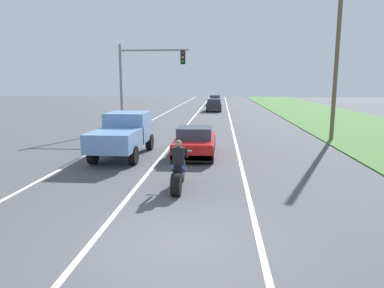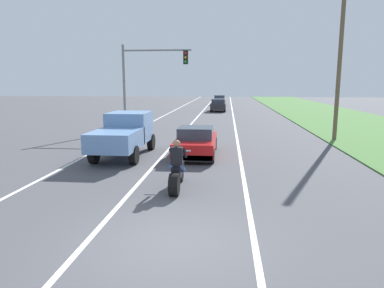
% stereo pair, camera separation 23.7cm
% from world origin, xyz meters
% --- Properties ---
extents(ground_plane, '(160.00, 160.00, 0.00)m').
position_xyz_m(ground_plane, '(0.00, 0.00, 0.00)').
color(ground_plane, '#4C4C51').
extents(lane_stripe_left_solid, '(0.14, 120.00, 0.01)m').
position_xyz_m(lane_stripe_left_solid, '(-5.40, 20.00, 0.00)').
color(lane_stripe_left_solid, white).
rests_on(lane_stripe_left_solid, ground).
extents(lane_stripe_right_solid, '(0.14, 120.00, 0.01)m').
position_xyz_m(lane_stripe_right_solid, '(1.80, 20.00, 0.00)').
color(lane_stripe_right_solid, white).
rests_on(lane_stripe_right_solid, ground).
extents(lane_stripe_centre_dashed, '(0.14, 120.00, 0.01)m').
position_xyz_m(lane_stripe_centre_dashed, '(-1.80, 20.00, 0.00)').
color(lane_stripe_centre_dashed, white).
rests_on(lane_stripe_centre_dashed, ground).
extents(grass_verge_right, '(10.00, 120.00, 0.06)m').
position_xyz_m(grass_verge_right, '(11.92, 20.00, 0.03)').
color(grass_verge_right, '#477538').
rests_on(grass_verge_right, ground).
extents(motorcycle_with_rider, '(0.70, 2.21, 1.62)m').
position_xyz_m(motorcycle_with_rider, '(-0.39, 3.84, 0.59)').
color(motorcycle_with_rider, black).
rests_on(motorcycle_with_rider, ground).
extents(sports_car_red, '(1.84, 4.30, 1.37)m').
position_xyz_m(sports_car_red, '(-0.26, 9.25, 0.63)').
color(sports_car_red, red).
rests_on(sports_car_red, ground).
extents(pickup_truck_left_lane_light_blue, '(2.02, 4.80, 1.98)m').
position_xyz_m(pickup_truck_left_lane_light_blue, '(-3.56, 8.77, 1.11)').
color(pickup_truck_left_lane_light_blue, '#6B93C6').
rests_on(pickup_truck_left_lane_light_blue, ground).
extents(traffic_light_mast_near, '(4.89, 0.34, 6.00)m').
position_xyz_m(traffic_light_mast_near, '(-4.60, 17.52, 4.02)').
color(traffic_light_mast_near, gray).
rests_on(traffic_light_mast_near, ground).
extents(utility_pole_roadside, '(0.24, 0.24, 9.00)m').
position_xyz_m(utility_pole_roadside, '(7.56, 14.45, 4.50)').
color(utility_pole_roadside, brown).
rests_on(utility_pole_roadside, ground).
extents(distant_car_far_ahead, '(1.80, 4.00, 1.50)m').
position_xyz_m(distant_car_far_ahead, '(0.09, 35.35, 0.77)').
color(distant_car_far_ahead, '#262628').
rests_on(distant_car_far_ahead, ground).
extents(distant_car_further_ahead, '(1.80, 4.00, 1.50)m').
position_xyz_m(distant_car_further_ahead, '(-0.05, 48.13, 0.77)').
color(distant_car_further_ahead, '#B2B2B7').
rests_on(distant_car_further_ahead, ground).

